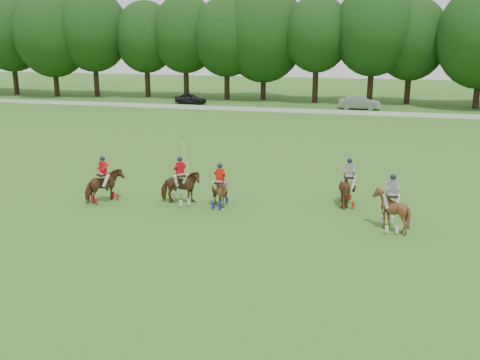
% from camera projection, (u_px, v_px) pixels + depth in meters
% --- Properties ---
extents(ground, '(180.00, 180.00, 0.00)m').
position_uv_depth(ground, '(171.00, 235.00, 22.20)').
color(ground, '#2B641C').
rests_on(ground, ground).
extents(tree_line, '(117.98, 14.32, 14.75)m').
position_uv_depth(tree_line, '(320.00, 34.00, 64.85)').
color(tree_line, black).
rests_on(tree_line, ground).
extents(boundary_rail, '(120.00, 0.10, 0.44)m').
position_uv_depth(boundary_rail, '(303.00, 111.00, 57.62)').
color(boundary_rail, white).
rests_on(boundary_rail, ground).
extents(car_left, '(3.92, 1.78, 1.30)m').
position_uv_depth(car_left, '(191.00, 99.00, 65.29)').
color(car_left, black).
rests_on(car_left, ground).
extents(car_mid, '(4.66, 1.79, 1.52)m').
position_uv_depth(car_mid, '(360.00, 103.00, 60.27)').
color(car_mid, gray).
rests_on(car_mid, ground).
extents(polo_red_a, '(1.73, 2.09, 2.32)m').
position_uv_depth(polo_red_a, '(104.00, 186.00, 26.41)').
color(polo_red_a, '#522B16').
rests_on(polo_red_a, ground).
extents(polo_red_b, '(2.17, 2.13, 2.91)m').
position_uv_depth(polo_red_b, '(181.00, 187.00, 26.13)').
color(polo_red_b, '#522B16').
rests_on(polo_red_b, ground).
extents(polo_red_c, '(1.18, 1.32, 2.15)m').
position_uv_depth(polo_red_c, '(220.00, 192.00, 25.68)').
color(polo_red_c, '#522B16').
rests_on(polo_red_c, ground).
extents(polo_stripe_a, '(1.25, 2.07, 2.34)m').
position_uv_depth(polo_stripe_a, '(348.00, 188.00, 25.93)').
color(polo_stripe_a, '#522B16').
rests_on(polo_stripe_a, ground).
extents(polo_stripe_b, '(1.61, 1.75, 2.43)m').
position_uv_depth(polo_stripe_b, '(391.00, 209.00, 22.62)').
color(polo_stripe_b, '#522B16').
rests_on(polo_stripe_b, ground).
extents(polo_ball, '(0.09, 0.09, 0.09)m').
position_uv_depth(polo_ball, '(223.00, 210.00, 25.27)').
color(polo_ball, white).
rests_on(polo_ball, ground).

